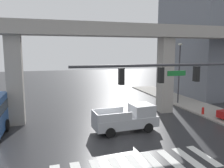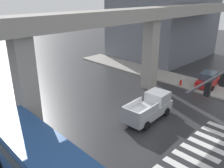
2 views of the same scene
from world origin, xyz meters
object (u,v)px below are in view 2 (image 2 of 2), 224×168
city_bus (46,167)px  street_lamp_mid_block (150,42)px  sedan_red (208,79)px  fire_hydrant (181,83)px  pickup_truck (150,107)px

city_bus → street_lamp_mid_block: 21.47m
sedan_red → street_lamp_mid_block: 8.38m
city_bus → sedan_red: 21.63m
sedan_red → fire_hydrant: sedan_red is taller
pickup_truck → street_lamp_mid_block: size_ratio=0.72×
city_bus → street_lamp_mid_block: street_lamp_mid_block is taller
street_lamp_mid_block → fire_hydrant: size_ratio=8.52×
street_lamp_mid_block → fire_hydrant: (-0.40, -5.05, -4.13)m
city_bus → fire_hydrant: size_ratio=12.76×
sedan_red → street_lamp_mid_block: (-1.92, 7.27, 3.70)m
sedan_red → fire_hydrant: size_ratio=5.30×
fire_hydrant → street_lamp_mid_block: bearing=85.5°
street_lamp_mid_block → fire_hydrant: bearing=-94.5°
city_bus → fire_hydrant: (19.28, 3.05, -1.29)m
city_bus → fire_hydrant: city_bus is taller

